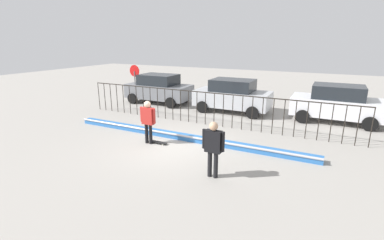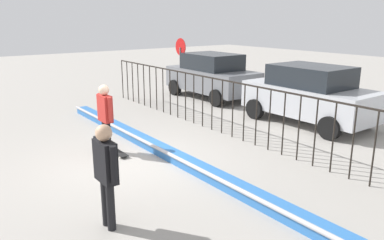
{
  "view_description": "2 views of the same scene",
  "coord_description": "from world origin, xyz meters",
  "px_view_note": "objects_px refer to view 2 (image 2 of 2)",
  "views": [
    {
      "loc": [
        5.42,
        -8.95,
        4.07
      ],
      "look_at": [
        0.35,
        1.13,
        0.82
      ],
      "focal_mm": 26.16,
      "sensor_mm": 36.0,
      "label": 1
    },
    {
      "loc": [
        7.84,
        -3.94,
        3.36
      ],
      "look_at": [
        0.36,
        1.58,
        0.86
      ],
      "focal_mm": 35.64,
      "sensor_mm": 36.0,
      "label": 2
    }
  ],
  "objects_px": {
    "skateboarder": "(105,112)",
    "skateboard": "(118,152)",
    "camera_operator": "(106,167)",
    "parked_car_silver": "(309,94)",
    "stop_sign": "(180,58)",
    "parked_car_gray": "(212,75)"
  },
  "relations": [
    {
      "from": "skateboarder",
      "to": "stop_sign",
      "type": "relative_size",
      "value": 0.7
    },
    {
      "from": "camera_operator",
      "to": "skateboard",
      "type": "bearing_deg",
      "value": -19.6
    },
    {
      "from": "skateboarder",
      "to": "skateboard",
      "type": "height_order",
      "value": "skateboarder"
    },
    {
      "from": "parked_car_silver",
      "to": "stop_sign",
      "type": "bearing_deg",
      "value": -173.79
    },
    {
      "from": "stop_sign",
      "to": "parked_car_gray",
      "type": "bearing_deg",
      "value": 24.17
    },
    {
      "from": "camera_operator",
      "to": "parked_car_silver",
      "type": "height_order",
      "value": "parked_car_silver"
    },
    {
      "from": "skateboard",
      "to": "skateboarder",
      "type": "bearing_deg",
      "value": -169.3
    },
    {
      "from": "parked_car_silver",
      "to": "stop_sign",
      "type": "xyz_separation_m",
      "value": [
        -6.55,
        -0.52,
        0.64
      ]
    },
    {
      "from": "skateboarder",
      "to": "parked_car_silver",
      "type": "bearing_deg",
      "value": 69.42
    },
    {
      "from": "stop_sign",
      "to": "skateboarder",
      "type": "bearing_deg",
      "value": -48.69
    },
    {
      "from": "parked_car_silver",
      "to": "stop_sign",
      "type": "relative_size",
      "value": 1.72
    },
    {
      "from": "skateboard",
      "to": "parked_car_silver",
      "type": "relative_size",
      "value": 0.19
    },
    {
      "from": "camera_operator",
      "to": "parked_car_gray",
      "type": "height_order",
      "value": "parked_car_gray"
    },
    {
      "from": "skateboard",
      "to": "parked_car_gray",
      "type": "distance_m",
      "value": 7.73
    },
    {
      "from": "parked_car_gray",
      "to": "stop_sign",
      "type": "bearing_deg",
      "value": -158.57
    },
    {
      "from": "skateboarder",
      "to": "stop_sign",
      "type": "xyz_separation_m",
      "value": [
        -5.23,
        5.95,
        0.56
      ]
    },
    {
      "from": "camera_operator",
      "to": "skateboarder",
      "type": "bearing_deg",
      "value": -15.31
    },
    {
      "from": "skateboard",
      "to": "camera_operator",
      "type": "relative_size",
      "value": 0.45
    },
    {
      "from": "camera_operator",
      "to": "stop_sign",
      "type": "relative_size",
      "value": 0.71
    },
    {
      "from": "skateboarder",
      "to": "skateboard",
      "type": "bearing_deg",
      "value": 11.56
    },
    {
      "from": "skateboarder",
      "to": "parked_car_silver",
      "type": "distance_m",
      "value": 6.6
    },
    {
      "from": "skateboarder",
      "to": "camera_operator",
      "type": "height_order",
      "value": "camera_operator"
    }
  ]
}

